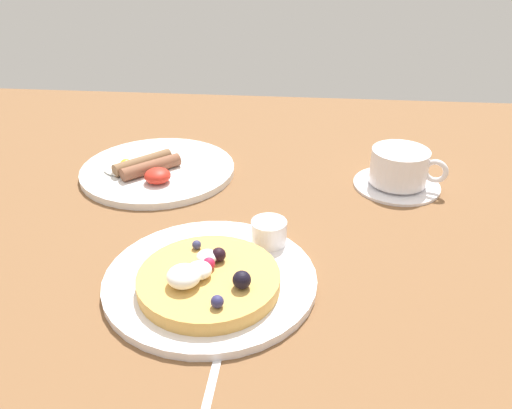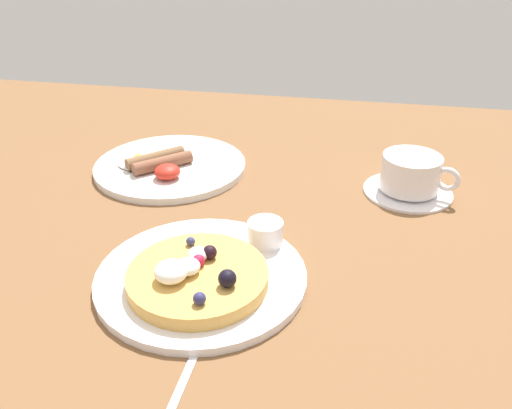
% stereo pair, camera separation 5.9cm
% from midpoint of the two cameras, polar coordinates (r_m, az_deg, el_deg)
% --- Properties ---
extents(ground_plane, '(1.78, 1.18, 0.03)m').
position_cam_midpoint_polar(ground_plane, '(0.72, -7.33, -3.92)').
color(ground_plane, brown).
extents(pancake_plate, '(0.24, 0.24, 0.01)m').
position_cam_midpoint_polar(pancake_plate, '(0.61, -7.75, -8.16)').
color(pancake_plate, white).
rests_on(pancake_plate, ground_plane).
extents(pancake_with_berries, '(0.16, 0.16, 0.04)m').
position_cam_midpoint_polar(pancake_with_berries, '(0.59, -8.16, -8.14)').
color(pancake_with_berries, gold).
rests_on(pancake_with_berries, pancake_plate).
extents(syrup_ramekin, '(0.04, 0.04, 0.03)m').
position_cam_midpoint_polar(syrup_ramekin, '(0.65, -1.16, -3.05)').
color(syrup_ramekin, white).
rests_on(syrup_ramekin, pancake_plate).
extents(breakfast_plate, '(0.25, 0.25, 0.01)m').
position_cam_midpoint_polar(breakfast_plate, '(0.88, -12.51, 3.64)').
color(breakfast_plate, white).
rests_on(breakfast_plate, ground_plane).
extents(fried_breakfast, '(0.12, 0.11, 0.02)m').
position_cam_midpoint_polar(fried_breakfast, '(0.85, -13.98, 3.86)').
color(fried_breakfast, brown).
rests_on(fried_breakfast, breakfast_plate).
extents(coffee_saucer, '(0.13, 0.13, 0.01)m').
position_cam_midpoint_polar(coffee_saucer, '(0.84, 13.13, 2.16)').
color(coffee_saucer, white).
rests_on(coffee_saucer, ground_plane).
extents(coffee_cup, '(0.11, 0.09, 0.05)m').
position_cam_midpoint_polar(coffee_cup, '(0.82, 13.46, 4.09)').
color(coffee_cup, white).
rests_on(coffee_cup, coffee_saucer).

